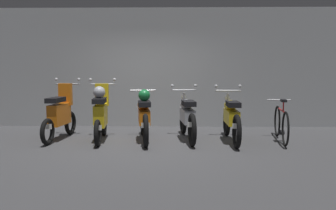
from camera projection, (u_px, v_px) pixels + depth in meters
ground_plane at (143, 144)px, 7.12m from camera, size 80.00×80.00×0.00m
back_wall at (151, 68)px, 9.30m from camera, size 16.00×0.30×3.02m
motorbike_slot_0 at (60, 114)px, 7.62m from camera, size 0.59×1.68×1.29m
motorbike_slot_1 at (101, 113)px, 7.46m from camera, size 0.59×1.68×1.29m
motorbike_slot_2 at (144, 116)px, 7.45m from camera, size 0.56×1.94×1.08m
motorbike_slot_3 at (187, 116)px, 7.55m from camera, size 0.59×1.95×1.15m
motorbike_slot_4 at (231, 118)px, 7.38m from camera, size 0.59×1.95×1.15m
bicycle at (281, 124)px, 7.43m from camera, size 0.50×1.72×0.89m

